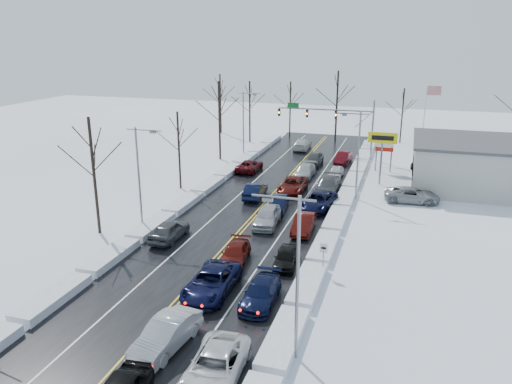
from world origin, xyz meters
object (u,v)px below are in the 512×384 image
(flagpole, at_px, (426,116))
(dealership_building, at_px, (509,166))
(tires_plus_sign, at_px, (382,141))
(oncoming_car_0, at_px, (255,198))
(traffic_signal_mast, at_px, (335,118))

(flagpole, distance_m, dealership_building, 15.24)
(tires_plus_sign, relative_size, oncoming_car_0, 1.26)
(traffic_signal_mast, distance_m, oncoming_car_0, 22.09)
(tires_plus_sign, relative_size, flagpole, 0.60)
(traffic_signal_mast, distance_m, dealership_building, 23.01)
(traffic_signal_mast, relative_size, tires_plus_sign, 2.21)
(oncoming_car_0, bearing_deg, dealership_building, -160.01)
(flagpole, bearing_deg, traffic_signal_mast, -170.27)
(dealership_building, distance_m, oncoming_car_0, 27.86)
(traffic_signal_mast, xyz_separation_m, dealership_building, (20.53, -9.99, -2.82))
(tires_plus_sign, height_order, oncoming_car_0, tires_plus_sign)
(dealership_building, bearing_deg, traffic_signal_mast, 154.05)
(traffic_signal_mast, relative_size, flagpole, 1.33)
(tires_plus_sign, xyz_separation_m, dealership_building, (13.48, 2.01, -2.34))
(traffic_signal_mast, distance_m, flagpole, 11.90)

